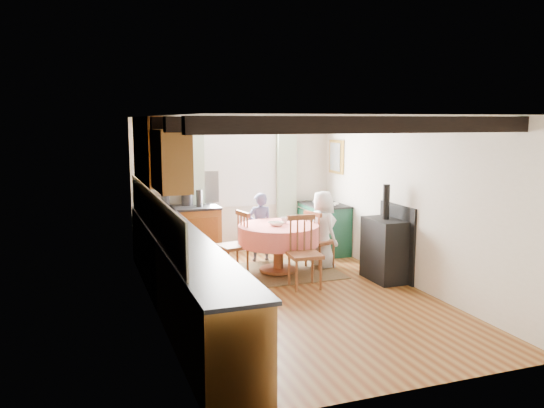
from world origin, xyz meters
name	(u,v)px	position (x,y,z in m)	size (l,w,h in m)	color
floor	(292,297)	(0.00, 0.00, 0.00)	(3.60, 5.50, 0.00)	brown
ceiling	(293,116)	(0.00, 0.00, 2.40)	(3.60, 5.50, 0.00)	white
wall_back	(235,186)	(0.00, 2.75, 1.20)	(3.60, 0.00, 2.40)	silver
wall_front	(414,258)	(0.00, -2.75, 1.20)	(3.60, 0.00, 2.40)	silver
wall_left	(154,217)	(-1.80, 0.00, 1.20)	(0.00, 5.50, 2.40)	silver
wall_right	(410,202)	(1.80, 0.00, 1.20)	(0.00, 5.50, 2.40)	silver
beam_a	(373,125)	(0.00, -2.00, 2.31)	(3.60, 0.16, 0.16)	black
beam_b	(327,124)	(0.00, -1.00, 2.31)	(3.60, 0.16, 0.16)	black
beam_c	(293,123)	(0.00, 0.00, 2.31)	(3.60, 0.16, 0.16)	black
beam_d	(267,123)	(0.00, 1.00, 2.31)	(3.60, 0.16, 0.16)	black
beam_e	(247,123)	(0.00, 2.00, 2.31)	(3.60, 0.16, 0.16)	black
splash_left	(152,213)	(-1.78, 0.30, 1.20)	(0.02, 4.50, 0.55)	beige
splash_back	(179,188)	(-1.00, 2.73, 1.20)	(1.40, 0.02, 0.55)	beige
base_cabinet_left	(180,276)	(-1.50, 0.00, 0.44)	(0.60, 5.30, 0.88)	brown
base_cabinet_back	(180,235)	(-1.05, 2.45, 0.44)	(1.30, 0.60, 0.88)	brown
worktop_left	(181,240)	(-1.48, 0.00, 0.90)	(0.64, 5.30, 0.04)	black
worktop_back	(180,208)	(-1.05, 2.43, 0.90)	(1.30, 0.64, 0.04)	black
wall_cabinet_glass	(152,149)	(-1.63, 1.20, 1.95)	(0.34, 1.80, 0.90)	brown
wall_cabinet_solid	(171,160)	(-1.63, -0.30, 1.90)	(0.34, 0.90, 0.70)	brown
window_frame	(240,163)	(0.10, 2.73, 1.60)	(1.34, 0.03, 1.54)	white
window_pane	(240,163)	(0.10, 2.74, 1.60)	(1.20, 0.01, 1.40)	white
curtain_left	(194,194)	(-0.75, 2.65, 1.10)	(0.35, 0.10, 2.10)	#B6D7A9
curtain_right	(286,190)	(0.95, 2.65, 1.10)	(0.35, 0.10, 2.10)	#B6D7A9
curtain_rod	(241,129)	(0.10, 2.65, 2.20)	(0.03, 0.03, 2.00)	black
wall_picture	(336,157)	(1.77, 2.30, 1.70)	(0.04, 0.50, 0.60)	gold
wall_plate	(290,156)	(1.05, 2.72, 1.70)	(0.30, 0.30, 0.02)	silver
rug	(278,272)	(0.25, 1.20, 0.01)	(1.81, 1.41, 0.01)	#39311D
dining_table	(278,249)	(0.25, 1.20, 0.38)	(1.25, 1.25, 0.75)	#ED8170
chair_near	(305,252)	(0.32, 0.33, 0.51)	(0.44, 0.46, 1.02)	brown
chair_left	(233,244)	(-0.46, 1.29, 0.49)	(0.42, 0.44, 0.98)	brown
chair_right	(320,239)	(0.98, 1.24, 0.47)	(0.40, 0.42, 0.93)	brown
aga_range	(324,228)	(1.47, 2.14, 0.45)	(0.63, 0.98, 0.90)	#113B2A
cast_iron_stove	(385,233)	(1.58, 0.28, 0.72)	(0.43, 0.72, 1.43)	black
child_far	(260,227)	(0.21, 1.97, 0.58)	(0.42, 0.28, 1.16)	#3E4366
child_right	(323,229)	(1.04, 1.27, 0.62)	(0.60, 0.39, 1.24)	white
bowl_a	(276,224)	(0.20, 1.16, 0.78)	(0.23, 0.23, 0.06)	silver
bowl_b	(278,224)	(0.22, 1.13, 0.78)	(0.18, 0.18, 0.06)	silver
cup	(284,220)	(0.38, 1.28, 0.80)	(0.11, 0.11, 0.10)	silver
canister_tall	(165,200)	(-1.27, 2.52, 1.04)	(0.14, 0.14, 0.23)	#262628
canister_wide	(187,199)	(-0.89, 2.58, 1.03)	(0.20, 0.20, 0.22)	#262628
canister_slim	(199,198)	(-0.73, 2.34, 1.06)	(0.10, 0.10, 0.28)	#262628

